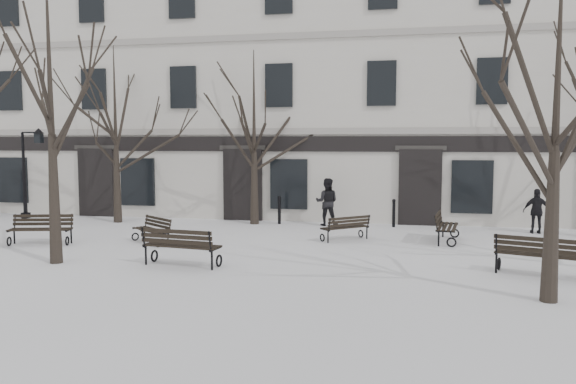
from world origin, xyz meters
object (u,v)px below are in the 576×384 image
(bench_3, at_px, (153,229))
(bench_1, at_px, (181,245))
(lamp_post, at_px, (29,167))
(tree_1, at_px, (49,69))
(bench_4, at_px, (346,227))
(tree_2, at_px, (558,75))
(bench_0, at_px, (41,228))
(bench_2, at_px, (539,254))
(bench_5, at_px, (445,226))

(bench_3, bearing_deg, bench_1, -16.74)
(lamp_post, bearing_deg, tree_1, -50.71)
(bench_4, bearing_deg, bench_3, -25.74)
(tree_2, relative_size, bench_0, 3.69)
(bench_3, bearing_deg, bench_2, 25.33)
(tree_2, distance_m, bench_3, 12.16)
(tree_1, xyz_separation_m, bench_0, (-2.07, 2.34, -4.52))
(bench_0, relative_size, bench_5, 0.99)
(bench_4, height_order, lamp_post, lamp_post)
(bench_3, relative_size, bench_4, 1.03)
(bench_2, distance_m, lamp_post, 19.67)
(bench_1, bearing_deg, bench_0, -13.37)
(tree_2, distance_m, lamp_post, 20.32)
(tree_1, xyz_separation_m, bench_5, (10.28, 5.27, -4.51))
(tree_2, distance_m, bench_5, 7.82)
(tree_2, xyz_separation_m, bench_5, (-1.51, 6.59, -3.94))
(tree_1, bearing_deg, bench_0, 131.59)
(tree_2, relative_size, bench_3, 4.40)
(tree_1, xyz_separation_m, tree_2, (11.78, -1.32, -0.56))
(bench_3, xyz_separation_m, bench_5, (9.04, 2.05, 0.07))
(bench_4, distance_m, bench_5, 3.14)
(bench_0, xyz_separation_m, bench_3, (3.31, 0.88, -0.06))
(lamp_post, bearing_deg, bench_1, -37.59)
(bench_0, height_order, bench_4, bench_0)
(bench_0, relative_size, lamp_post, 0.52)
(tree_1, bearing_deg, bench_5, 27.14)
(bench_0, bearing_deg, bench_3, 0.90)
(lamp_post, bearing_deg, bench_5, -8.30)
(bench_5, bearing_deg, bench_1, 134.22)
(bench_5, distance_m, lamp_post, 16.82)
(bench_0, height_order, bench_3, bench_0)
(bench_0, bearing_deg, lamp_post, 114.18)
(tree_2, xyz_separation_m, bench_3, (-10.55, 4.54, -4.01))
(bench_2, bearing_deg, bench_0, 12.85)
(bench_2, distance_m, bench_4, 6.35)
(bench_1, bearing_deg, bench_5, -136.36)
(bench_2, distance_m, bench_3, 11.10)
(bench_1, bearing_deg, tree_1, 11.79)
(bench_1, distance_m, bench_4, 5.98)
(bench_0, distance_m, bench_5, 12.69)
(tree_1, distance_m, tree_2, 11.87)
(bench_0, relative_size, bench_4, 1.23)
(tree_1, height_order, bench_5, tree_1)
(bench_1, xyz_separation_m, bench_5, (6.90, 5.02, -0.03))
(tree_2, relative_size, bench_2, 3.45)
(tree_2, xyz_separation_m, bench_0, (-13.85, 3.66, -3.95))
(tree_2, distance_m, bench_2, 4.50)
(bench_1, distance_m, bench_3, 3.66)
(bench_1, height_order, bench_2, bench_1)
(tree_1, bearing_deg, lamp_post, 129.29)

